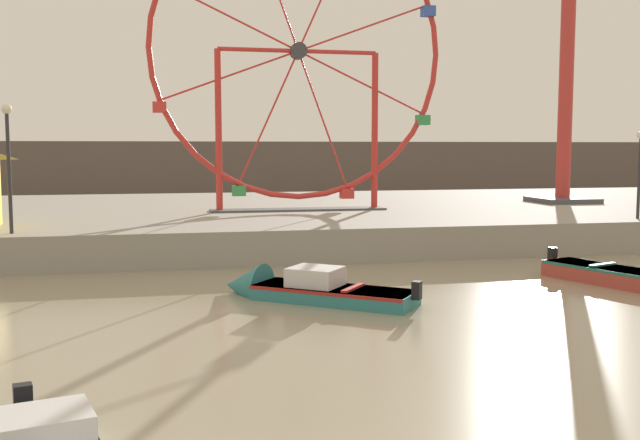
{
  "coord_description": "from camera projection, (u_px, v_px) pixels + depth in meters",
  "views": [
    {
      "loc": [
        -3.09,
        -5.08,
        3.89
      ],
      "look_at": [
        0.93,
        13.26,
        2.04
      ],
      "focal_mm": 41.11,
      "sensor_mm": 36.0,
      "label": 1
    }
  ],
  "objects": [
    {
      "name": "drop_tower_red_tower",
      "position": [
        568.0,
        39.0,
        35.71
      ],
      "size": [
        2.8,
        2.8,
        16.46
      ],
      "color": "#BC332D",
      "rests_on": "quay_promenade"
    },
    {
      "name": "promenade_lamp_far",
      "position": [
        640.0,
        160.0,
        27.91
      ],
      "size": [
        0.32,
        0.32,
        3.36
      ],
      "color": "#2D2D33",
      "rests_on": "quay_promenade"
    },
    {
      "name": "ferris_wheel_red_frame",
      "position": [
        298.0,
        56.0,
        31.16
      ],
      "size": [
        12.66,
        1.2,
        13.14
      ],
      "color": "red",
      "rests_on": "quay_promenade"
    },
    {
      "name": "distant_town_skyline",
      "position": [
        198.0,
        169.0,
        59.29
      ],
      "size": [
        140.0,
        3.0,
        4.4
      ],
      "primitive_type": "cube",
      "color": "#564C47",
      "rests_on": "ground_plane"
    },
    {
      "name": "promenade_lamp_near",
      "position": [
        8.0,
        150.0,
        22.94
      ],
      "size": [
        0.32,
        0.32,
        4.07
      ],
      "color": "#2D2D33",
      "rests_on": "quay_promenade"
    },
    {
      "name": "quay_promenade",
      "position": [
        228.0,
        219.0,
        34.06
      ],
      "size": [
        110.0,
        20.96,
        1.19
      ],
      "primitive_type": "cube",
      "color": "gray",
      "rests_on": "ground_plane"
    },
    {
      "name": "motorboat_teal_painted",
      "position": [
        298.0,
        289.0,
        18.94
      ],
      "size": [
        5.0,
        4.32,
        1.32
      ],
      "rotation": [
        0.0,
        0.0,
        2.48
      ],
      "color": "teal",
      "rests_on": "ground_plane"
    }
  ]
}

